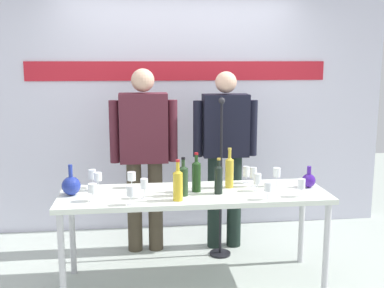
# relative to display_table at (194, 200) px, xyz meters

# --- Properties ---
(ground_plane) EXTENTS (10.00, 10.00, 0.00)m
(ground_plane) POSITION_rel_display_table_xyz_m (0.00, 0.00, -0.71)
(ground_plane) COLOR #AFB9B0
(back_wall) EXTENTS (4.53, 0.11, 3.00)m
(back_wall) POSITION_rel_display_table_xyz_m (0.00, 1.40, 0.79)
(back_wall) COLOR silver
(back_wall) RESTS_ON ground
(display_table) EXTENTS (2.16, 0.66, 0.78)m
(display_table) POSITION_rel_display_table_xyz_m (0.00, 0.00, 0.00)
(display_table) COLOR white
(display_table) RESTS_ON ground
(decanter_blue_left) EXTENTS (0.15, 0.15, 0.25)m
(decanter_blue_left) POSITION_rel_display_table_xyz_m (-0.98, 0.04, 0.14)
(decanter_blue_left) COLOR navy
(decanter_blue_left) RESTS_ON display_table
(decanter_blue_right) EXTENTS (0.12, 0.12, 0.18)m
(decanter_blue_right) POSITION_rel_display_table_xyz_m (0.97, 0.04, 0.13)
(decanter_blue_right) COLOR #431D95
(decanter_blue_right) RESTS_ON display_table
(presenter_left) EXTENTS (0.64, 0.22, 1.76)m
(presenter_left) POSITION_rel_display_table_xyz_m (-0.39, 0.73, 0.30)
(presenter_left) COLOR #413729
(presenter_left) RESTS_ON ground
(presenter_right) EXTENTS (0.62, 0.22, 1.73)m
(presenter_right) POSITION_rel_display_table_xyz_m (0.39, 0.73, 0.28)
(presenter_right) COLOR black
(presenter_right) RESTS_ON ground
(wine_bottle_0) EXTENTS (0.07, 0.07, 0.34)m
(wine_bottle_0) POSITION_rel_display_table_xyz_m (0.31, 0.11, 0.21)
(wine_bottle_0) COLOR gold
(wine_bottle_0) RESTS_ON display_table
(wine_bottle_1) EXTENTS (0.07, 0.07, 0.31)m
(wine_bottle_1) POSITION_rel_display_table_xyz_m (-0.10, -0.08, 0.20)
(wine_bottle_1) COLOR #233D21
(wine_bottle_1) RESTS_ON display_table
(wine_bottle_2) EXTENTS (0.07, 0.07, 0.32)m
(wine_bottle_2) POSITION_rel_display_table_xyz_m (-0.15, -0.20, 0.20)
(wine_bottle_2) COLOR gold
(wine_bottle_2) RESTS_ON display_table
(wine_bottle_3) EXTENTS (0.07, 0.07, 0.29)m
(wine_bottle_3) POSITION_rel_display_table_xyz_m (0.19, -0.06, 0.19)
(wine_bottle_3) COLOR black
(wine_bottle_3) RESTS_ON display_table
(wine_bottle_4) EXTENTS (0.07, 0.07, 0.32)m
(wine_bottle_4) POSITION_rel_display_table_xyz_m (0.02, 0.02, 0.20)
(wine_bottle_4) COLOR #1C3B18
(wine_bottle_4) RESTS_ON display_table
(wine_glass_left_0) EXTENTS (0.06, 0.06, 0.16)m
(wine_glass_left_0) POSITION_rel_display_table_xyz_m (-0.40, -0.12, 0.18)
(wine_glass_left_0) COLOR white
(wine_glass_left_0) RESTS_ON display_table
(wine_glass_left_1) EXTENTS (0.06, 0.06, 0.16)m
(wine_glass_left_1) POSITION_rel_display_table_xyz_m (-0.83, 0.23, 0.18)
(wine_glass_left_1) COLOR white
(wine_glass_left_1) RESTS_ON display_table
(wine_glass_left_2) EXTENTS (0.07, 0.07, 0.14)m
(wine_glass_left_2) POSITION_rel_display_table_xyz_m (-0.79, -0.15, 0.16)
(wine_glass_left_2) COLOR white
(wine_glass_left_2) RESTS_ON display_table
(wine_glass_left_3) EXTENTS (0.07, 0.07, 0.15)m
(wine_glass_left_3) POSITION_rel_display_table_xyz_m (-0.50, -0.27, 0.17)
(wine_glass_left_3) COLOR white
(wine_glass_left_3) RESTS_ON display_table
(wine_glass_left_4) EXTENTS (0.07, 0.07, 0.15)m
(wine_glass_left_4) POSITION_rel_display_table_xyz_m (-0.77, 0.15, 0.18)
(wine_glass_left_4) COLOR white
(wine_glass_left_4) RESTS_ON display_table
(wine_glass_left_5) EXTENTS (0.07, 0.07, 0.13)m
(wine_glass_left_5) POSITION_rel_display_table_xyz_m (-0.50, 0.20, 0.16)
(wine_glass_left_5) COLOR white
(wine_glass_left_5) RESTS_ON display_table
(wine_glass_right_0) EXTENTS (0.06, 0.06, 0.16)m
(wine_glass_right_0) POSITION_rel_display_table_xyz_m (0.72, 0.11, 0.18)
(wine_glass_right_0) COLOR white
(wine_glass_right_0) RESTS_ON display_table
(wine_glass_right_1) EXTENTS (0.06, 0.06, 0.16)m
(wine_glass_right_1) POSITION_rel_display_table_xyz_m (0.52, 0.12, 0.18)
(wine_glass_right_1) COLOR white
(wine_glass_right_1) RESTS_ON display_table
(wine_glass_right_2) EXTENTS (0.06, 0.06, 0.14)m
(wine_glass_right_2) POSITION_rel_display_table_xyz_m (0.54, -0.26, 0.16)
(wine_glass_right_2) COLOR white
(wine_glass_right_2) RESTS_ON display_table
(wine_glass_right_3) EXTENTS (0.06, 0.06, 0.14)m
(wine_glass_right_3) POSITION_rel_display_table_xyz_m (0.82, -0.21, 0.16)
(wine_glass_right_3) COLOR white
(wine_glass_right_3) RESTS_ON display_table
(wine_glass_right_4) EXTENTS (0.06, 0.06, 0.14)m
(wine_glass_right_4) POSITION_rel_display_table_xyz_m (0.52, -0.02, 0.16)
(wine_glass_right_4) COLOR white
(wine_glass_right_4) RESTS_ON display_table
(wine_glass_right_5) EXTENTS (0.06, 0.06, 0.15)m
(wine_glass_right_5) POSITION_rel_display_table_xyz_m (0.48, 0.23, 0.16)
(wine_glass_right_5) COLOR white
(wine_glass_right_5) RESTS_ON display_table
(microphone_stand) EXTENTS (0.20, 0.20, 1.50)m
(microphone_stand) POSITION_rel_display_table_xyz_m (0.31, 0.52, -0.21)
(microphone_stand) COLOR black
(microphone_stand) RESTS_ON ground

